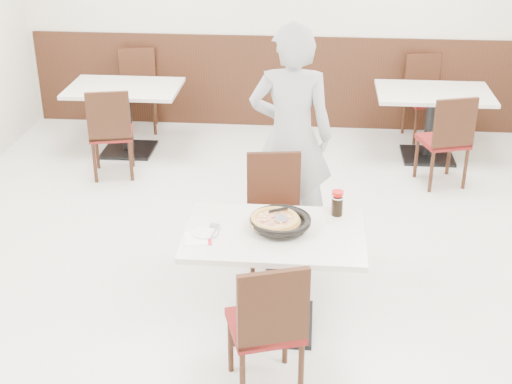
# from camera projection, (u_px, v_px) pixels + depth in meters

# --- Properties ---
(floor) EXTENTS (7.00, 7.00, 0.00)m
(floor) POSITION_uv_depth(u_px,v_px,m) (252.00, 279.00, 5.61)
(floor) COLOR beige
(floor) RESTS_ON ground
(wall_back) EXTENTS (6.00, 0.04, 2.80)m
(wall_back) POSITION_uv_depth(u_px,v_px,m) (280.00, 10.00, 8.14)
(wall_back) COLOR beige
(wall_back) RESTS_ON floor
(wainscot_back) EXTENTS (5.90, 0.03, 1.10)m
(wainscot_back) POSITION_uv_depth(u_px,v_px,m) (279.00, 82.00, 8.49)
(wainscot_back) COLOR black
(wainscot_back) RESTS_ON floor
(main_table) EXTENTS (1.24, 0.86, 0.75)m
(main_table) POSITION_uv_depth(u_px,v_px,m) (274.00, 280.00, 4.90)
(main_table) COLOR silver
(main_table) RESTS_ON floor
(chair_near) EXTENTS (0.53, 0.53, 0.95)m
(chair_near) POSITION_uv_depth(u_px,v_px,m) (265.00, 322.00, 4.29)
(chair_near) COLOR black
(chair_near) RESTS_ON floor
(chair_far) EXTENTS (0.47, 0.47, 0.95)m
(chair_far) POSITION_uv_depth(u_px,v_px,m) (275.00, 219.00, 5.50)
(chair_far) COLOR black
(chair_far) RESTS_ON floor
(trivet) EXTENTS (0.12, 0.12, 0.04)m
(trivet) POSITION_uv_depth(u_px,v_px,m) (275.00, 225.00, 4.79)
(trivet) COLOR black
(trivet) RESTS_ON main_table
(pizza_pan) EXTENTS (0.35, 0.35, 0.01)m
(pizza_pan) POSITION_uv_depth(u_px,v_px,m) (280.00, 224.00, 4.75)
(pizza_pan) COLOR black
(pizza_pan) RESTS_ON trivet
(pizza) EXTENTS (0.36, 0.36, 0.02)m
(pizza) POSITION_uv_depth(u_px,v_px,m) (275.00, 221.00, 4.75)
(pizza) COLOR tan
(pizza) RESTS_ON pizza_pan
(pizza_server) EXTENTS (0.10, 0.12, 0.00)m
(pizza_server) POSITION_uv_depth(u_px,v_px,m) (281.00, 218.00, 4.72)
(pizza_server) COLOR white
(pizza_server) RESTS_ON pizza
(napkin) EXTENTS (0.21, 0.21, 0.00)m
(napkin) POSITION_uv_depth(u_px,v_px,m) (198.00, 238.00, 4.66)
(napkin) COLOR white
(napkin) RESTS_ON main_table
(side_plate) EXTENTS (0.18, 0.18, 0.01)m
(side_plate) POSITION_uv_depth(u_px,v_px,m) (204.00, 233.00, 4.71)
(side_plate) COLOR silver
(side_plate) RESTS_ON napkin
(fork) EXTENTS (0.04, 0.15, 0.00)m
(fork) POSITION_uv_depth(u_px,v_px,m) (215.00, 232.00, 4.71)
(fork) COLOR white
(fork) RESTS_ON side_plate
(cola_glass) EXTENTS (0.08, 0.08, 0.13)m
(cola_glass) POSITION_uv_depth(u_px,v_px,m) (337.00, 207.00, 4.93)
(cola_glass) COLOR black
(cola_glass) RESTS_ON main_table
(red_cup) EXTENTS (0.09, 0.09, 0.16)m
(red_cup) POSITION_uv_depth(u_px,v_px,m) (337.00, 202.00, 4.97)
(red_cup) COLOR red
(red_cup) RESTS_ON main_table
(diner_person) EXTENTS (0.69, 0.46, 1.88)m
(diner_person) POSITION_uv_depth(u_px,v_px,m) (291.00, 137.00, 5.79)
(diner_person) COLOR #A6A7AB
(diner_person) RESTS_ON floor
(bg_table_left) EXTENTS (1.26, 0.89, 0.75)m
(bg_table_left) POSITION_uv_depth(u_px,v_px,m) (127.00, 119.00, 7.83)
(bg_table_left) COLOR silver
(bg_table_left) RESTS_ON floor
(bg_chair_left_near) EXTENTS (0.50, 0.50, 0.95)m
(bg_chair_left_near) POSITION_uv_depth(u_px,v_px,m) (111.00, 131.00, 7.21)
(bg_chair_left_near) COLOR black
(bg_chair_left_near) RESTS_ON floor
(bg_chair_left_far) EXTENTS (0.49, 0.49, 0.95)m
(bg_chair_left_far) POSITION_uv_depth(u_px,v_px,m) (138.00, 92.00, 8.39)
(bg_chair_left_far) COLOR black
(bg_chair_left_far) RESTS_ON floor
(bg_table_right) EXTENTS (1.23, 0.84, 0.75)m
(bg_table_right) POSITION_uv_depth(u_px,v_px,m) (431.00, 125.00, 7.67)
(bg_table_right) COLOR silver
(bg_table_right) RESTS_ON floor
(bg_chair_right_near) EXTENTS (0.53, 0.53, 0.95)m
(bg_chair_right_near) POSITION_uv_depth(u_px,v_px,m) (443.00, 139.00, 7.02)
(bg_chair_right_near) COLOR black
(bg_chair_right_near) RESTS_ON floor
(bg_chair_right_far) EXTENTS (0.52, 0.52, 0.95)m
(bg_chair_right_far) POSITION_uv_depth(u_px,v_px,m) (426.00, 99.00, 8.16)
(bg_chair_right_far) COLOR black
(bg_chair_right_far) RESTS_ON floor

